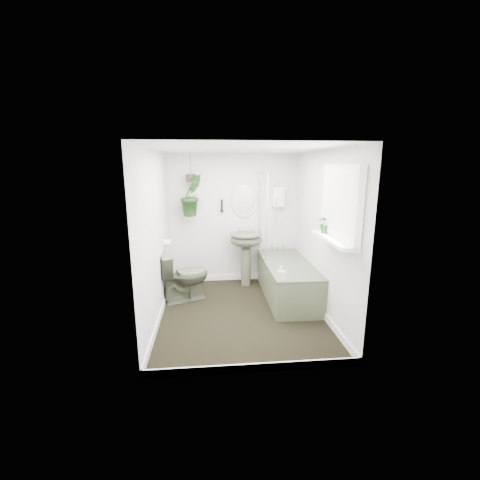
{
  "coord_description": "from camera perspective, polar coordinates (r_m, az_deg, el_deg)",
  "views": [
    {
      "loc": [
        -0.43,
        -4.29,
        2.08
      ],
      "look_at": [
        0.0,
        0.15,
        1.05
      ],
      "focal_mm": 24.0,
      "sensor_mm": 36.0,
      "label": 1
    }
  ],
  "objects": [
    {
      "name": "toilet",
      "position": [
        5.14,
        -9.97,
        -6.25
      ],
      "size": [
        0.9,
        0.74,
        0.8
      ],
      "primitive_type": "imported",
      "rotation": [
        0.0,
        0.0,
        2.0
      ],
      "color": "#484C3A",
      "rests_on": "floor"
    },
    {
      "name": "wall_front",
      "position": [
        3.06,
        2.83,
        -4.76
      ],
      "size": [
        2.3,
        0.02,
        2.3
      ],
      "primitive_type": "cube",
      "color": "silver",
      "rests_on": "ground"
    },
    {
      "name": "pedestal_sink",
      "position": [
        5.66,
        1.04,
        -3.46
      ],
      "size": [
        0.63,
        0.57,
        0.95
      ],
      "primitive_type": null,
      "rotation": [
        0.0,
        0.0,
        -0.18
      ],
      "color": "#484C3A",
      "rests_on": "floor"
    },
    {
      "name": "ceiling",
      "position": [
        4.31,
        0.2,
        16.06
      ],
      "size": [
        2.3,
        2.8,
        0.02
      ],
      "primitive_type": "cube",
      "color": "white",
      "rests_on": "ground"
    },
    {
      "name": "wall_left",
      "position": [
        4.45,
        -14.85,
        0.5
      ],
      "size": [
        0.02,
        2.8,
        2.3
      ],
      "primitive_type": "cube",
      "color": "silver",
      "rests_on": "ground"
    },
    {
      "name": "wall_right",
      "position": [
        4.67,
        14.51,
        1.09
      ],
      "size": [
        0.02,
        2.8,
        2.3
      ],
      "primitive_type": "cube",
      "color": "silver",
      "rests_on": "ground"
    },
    {
      "name": "hanging_pot",
      "position": [
        5.55,
        -8.72,
        10.9
      ],
      "size": [
        0.16,
        0.16,
        0.12
      ],
      "primitive_type": "cylinder",
      "color": "#2E271A",
      "rests_on": "ceiling"
    },
    {
      "name": "hanging_plant",
      "position": [
        5.57,
        -8.61,
        7.88
      ],
      "size": [
        0.5,
        0.47,
        0.71
      ],
      "primitive_type": "imported",
      "rotation": [
        0.0,
        0.0,
        0.57
      ],
      "color": "black",
      "rests_on": "ceiling"
    },
    {
      "name": "window_sill",
      "position": [
        3.96,
        16.08,
        0.09
      ],
      "size": [
        0.18,
        1.0,
        0.04
      ],
      "primitive_type": "cube",
      "color": "white",
      "rests_on": "wall_right"
    },
    {
      "name": "bathtub",
      "position": [
        5.26,
        8.4,
        -7.04
      ],
      "size": [
        0.72,
        1.72,
        0.58
      ],
      "primitive_type": null,
      "color": "#484C3A",
      "rests_on": "floor"
    },
    {
      "name": "window_recess",
      "position": [
        3.92,
        17.42,
        6.11
      ],
      "size": [
        0.08,
        1.0,
        0.9
      ],
      "primitive_type": "cube",
      "color": "white",
      "rests_on": "wall_right"
    },
    {
      "name": "wall_sconce",
      "position": [
        5.69,
        -3.24,
        6.14
      ],
      "size": [
        0.04,
        0.04,
        0.22
      ],
      "primitive_type": "cylinder",
      "color": "black",
      "rests_on": "wall_back"
    },
    {
      "name": "soap_bottle",
      "position": [
        4.34,
        7.32,
        -5.91
      ],
      "size": [
        0.12,
        0.12,
        0.2
      ],
      "primitive_type": "imported",
      "rotation": [
        0.0,
        0.0,
        -0.37
      ],
      "color": "#312628",
      "rests_on": "bathtub"
    },
    {
      "name": "wall_back",
      "position": [
        5.79,
        -1.2,
        3.77
      ],
      "size": [
        2.3,
        0.02,
        2.3
      ],
      "primitive_type": "cube",
      "color": "silver",
      "rests_on": "ground"
    },
    {
      "name": "bath_screen",
      "position": [
        5.41,
        4.11,
        4.48
      ],
      "size": [
        0.04,
        0.72,
        1.4
      ],
      "primitive_type": null,
      "color": "silver",
      "rests_on": "bathtub"
    },
    {
      "name": "sill_plant",
      "position": [
        4.22,
        15.11,
        2.97
      ],
      "size": [
        0.27,
        0.25,
        0.26
      ],
      "primitive_type": "imported",
      "rotation": [
        0.0,
        0.0,
        0.24
      ],
      "color": "black",
      "rests_on": "window_sill"
    },
    {
      "name": "floor",
      "position": [
        4.79,
        0.18,
        -12.86
      ],
      "size": [
        2.3,
        2.8,
        0.02
      ],
      "primitive_type": "cube",
      "color": "black",
      "rests_on": "ground"
    },
    {
      "name": "skirting",
      "position": [
        4.76,
        0.18,
        -12.21
      ],
      "size": [
        2.3,
        2.8,
        0.1
      ],
      "primitive_type": "cube",
      "color": "white",
      "rests_on": "floor"
    },
    {
      "name": "shower_box",
      "position": [
        5.78,
        6.83,
        7.67
      ],
      "size": [
        0.2,
        0.1,
        0.35
      ],
      "primitive_type": "cube",
      "color": "white",
      "rests_on": "wall_back"
    },
    {
      "name": "oval_mirror",
      "position": [
        5.72,
        0.78,
        7.2
      ],
      "size": [
        0.46,
        0.03,
        0.62
      ],
      "primitive_type": "ellipsoid",
      "color": "beige",
      "rests_on": "wall_back"
    },
    {
      "name": "toilet_roll_holder",
      "position": [
        5.17,
        -12.83,
        -0.51
      ],
      "size": [
        0.11,
        0.11,
        0.11
      ],
      "primitive_type": "cylinder",
      "rotation": [
        0.0,
        1.57,
        0.0
      ],
      "color": "white",
      "rests_on": "wall_left"
    },
    {
      "name": "window_blinds",
      "position": [
        3.9,
        16.81,
        6.12
      ],
      "size": [
        0.01,
        0.86,
        0.76
      ],
      "primitive_type": "cube",
      "color": "white",
      "rests_on": "wall_right"
    }
  ]
}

